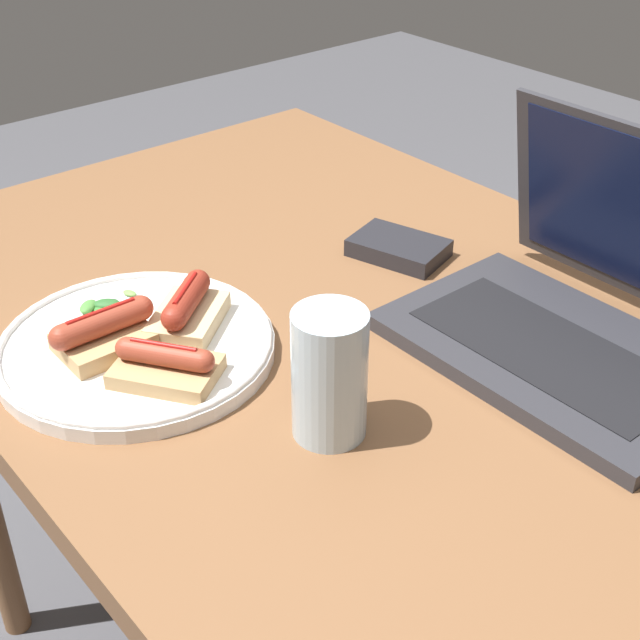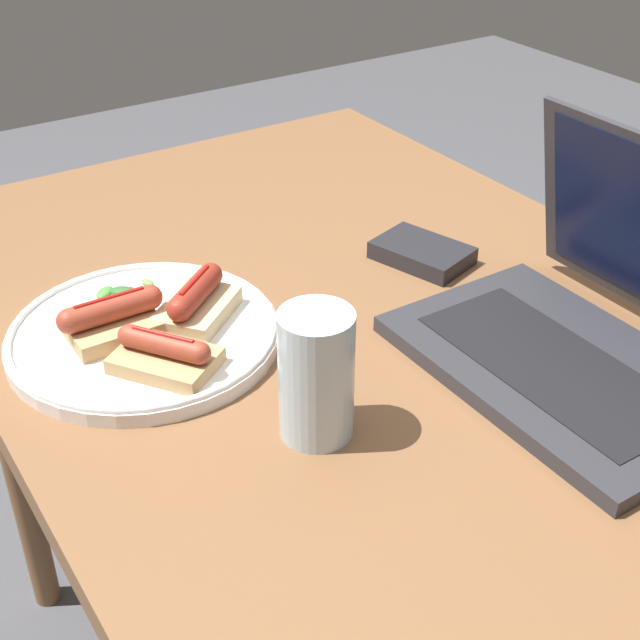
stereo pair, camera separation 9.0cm
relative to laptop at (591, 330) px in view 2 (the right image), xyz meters
name	(u,v)px [view 2 (the right image)]	position (x,y,z in m)	size (l,w,h in m)	color
desk	(380,394)	(-0.15, -0.15, -0.11)	(1.28, 0.79, 0.77)	brown
laptop	(591,330)	(0.00, 0.00, 0.00)	(0.35, 0.27, 0.23)	#2D2D33
plate	(144,334)	(-0.29, -0.37, -0.03)	(0.29, 0.29, 0.02)	white
sausage_toast_left	(112,319)	(-0.30, -0.40, -0.01)	(0.07, 0.12, 0.05)	tan
sausage_toast_middle	(196,302)	(-0.28, -0.31, -0.01)	(0.11, 0.12, 0.05)	#D6B784
sausage_toast_right	(165,354)	(-0.21, -0.38, -0.01)	(0.12, 0.11, 0.04)	tan
salad_pile	(121,294)	(-0.37, -0.37, -0.02)	(0.06, 0.08, 0.01)	#4C8E3D
drinking_glass	(316,375)	(-0.06, -0.30, 0.02)	(0.07, 0.07, 0.13)	silver
external_drive	(422,253)	(-0.27, 0.00, -0.03)	(0.13, 0.11, 0.02)	#232328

